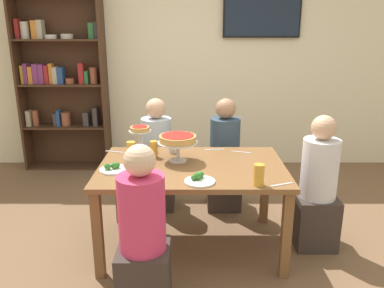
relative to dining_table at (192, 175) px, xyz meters
name	(u,v)px	position (x,y,z in m)	size (l,w,h in m)	color
ground_plane	(192,245)	(0.00, 0.00, -0.65)	(12.00, 12.00, 0.00)	brown
rear_partition	(192,60)	(0.00, 2.20, 0.75)	(8.00, 0.12, 2.80)	beige
dining_table	(192,175)	(0.00, 0.00, 0.00)	(1.51, 0.99, 0.74)	brown
bookshelf	(62,82)	(-1.67, 2.02, 0.49)	(1.10, 0.30, 2.21)	#422819
television	(262,15)	(0.87, 2.11, 1.30)	(0.96, 0.05, 0.54)	black
diner_near_left	(143,242)	(-0.32, -0.77, -0.16)	(0.34, 0.34, 1.15)	#382D28
diner_head_east	(317,192)	(1.05, 0.02, -0.16)	(0.34, 0.34, 1.15)	#382D28
diner_far_left	(157,162)	(-0.36, 0.78, -0.16)	(0.34, 0.34, 1.15)	#382D28
diner_far_right	(224,162)	(0.33, 0.77, -0.16)	(0.34, 0.34, 1.15)	#382D28
deep_dish_pizza_stand	(178,140)	(-0.12, 0.10, 0.27)	(0.34, 0.34, 0.23)	silver
personal_pizza_stand	(140,133)	(-0.47, 0.40, 0.25)	(0.20, 0.20, 0.22)	silver
salad_plate_near_diner	(199,179)	(0.05, -0.35, 0.11)	(0.23, 0.23, 0.07)	white
salad_plate_far_diner	(114,168)	(-0.61, -0.12, 0.11)	(0.23, 0.23, 0.07)	white
beer_glass_amber_tall	(154,149)	(-0.33, 0.21, 0.16)	(0.07, 0.07, 0.14)	gold
beer_glass_amber_short	(131,151)	(-0.51, 0.12, 0.17)	(0.07, 0.07, 0.16)	gold
beer_glass_amber_spare	(259,175)	(0.47, -0.42, 0.17)	(0.08, 0.08, 0.16)	gold
water_glass_clear_near	(172,148)	(-0.18, 0.33, 0.13)	(0.07, 0.07, 0.09)	white
cutlery_fork_near	(115,152)	(-0.69, 0.35, 0.09)	(0.18, 0.02, 0.01)	silver
cutlery_knife_near	(145,180)	(-0.34, -0.32, 0.09)	(0.18, 0.02, 0.01)	silver
cutlery_fork_far	(242,152)	(0.44, 0.33, 0.09)	(0.18, 0.02, 0.01)	silver
cutlery_knife_far	(282,185)	(0.64, -0.41, 0.09)	(0.18, 0.02, 0.01)	silver
cutlery_spare_fork	(215,149)	(0.21, 0.41, 0.09)	(0.18, 0.02, 0.01)	silver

